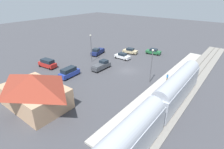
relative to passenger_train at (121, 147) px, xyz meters
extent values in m
plane|color=#424247|center=(14.00, -22.89, -2.86)|extent=(200.00, 200.00, 0.00)
cube|color=gray|center=(0.00, -22.89, -2.77)|extent=(4.80, 70.00, 0.18)
cube|color=#59544C|center=(-0.72, -22.89, -2.62)|extent=(0.10, 70.00, 0.12)
cube|color=#59544C|center=(0.72, -22.89, -2.62)|extent=(0.10, 70.00, 0.12)
cube|color=#B7B2A8|center=(4.00, -22.89, -2.71)|extent=(3.20, 46.00, 0.30)
cube|color=#ADB2BC|center=(0.00, -17.04, -0.71)|extent=(2.90, 16.24, 3.70)
cube|color=#19389E|center=(1.46, -17.04, -1.01)|extent=(0.04, 14.94, 0.36)
cylinder|color=#ADB2BC|center=(0.00, -17.04, 1.04)|extent=(2.75, 15.59, 2.76)
cube|color=#19389E|center=(1.46, 0.00, -1.01)|extent=(0.04, 14.94, 0.36)
cylinder|color=#ADB2BC|center=(0.00, 0.00, 1.04)|extent=(2.75, 15.59, 2.76)
cube|color=tan|center=(18.00, -0.89, -1.08)|extent=(11.00, 7.08, 3.55)
pyramid|color=maroon|center=(18.00, -0.89, 1.86)|extent=(11.80, 7.88, 2.33)
cube|color=#4C3323|center=(18.00, -4.46, -1.81)|extent=(1.10, 0.08, 2.10)
cylinder|color=brown|center=(3.90, -22.67, -2.13)|extent=(0.22, 0.22, 0.85)
cylinder|color=#2D72B7|center=(3.90, -22.67, -1.40)|extent=(0.36, 0.36, 0.62)
sphere|color=tan|center=(3.90, -22.67, -0.97)|extent=(0.24, 0.24, 0.24)
cube|color=navy|center=(28.12, -27.70, -2.02)|extent=(3.07, 5.69, 0.92)
cube|color=#19232D|center=(27.90, -26.70, -1.14)|extent=(2.06, 2.06, 0.84)
cylinder|color=black|center=(26.81, -25.79, -2.48)|extent=(0.22, 0.76, 0.76)
cylinder|color=black|center=(28.49, -25.42, -2.48)|extent=(0.22, 0.76, 0.76)
cylinder|color=black|center=(27.74, -29.98, -2.48)|extent=(0.22, 0.76, 0.76)
cylinder|color=black|center=(29.42, -29.62, -2.48)|extent=(0.22, 0.76, 0.76)
cube|color=navy|center=(28.32, -28.62, -1.46)|extent=(2.46, 3.30, 0.20)
cube|color=#C6B284|center=(20.67, -34.56, -2.14)|extent=(4.72, 2.49, 0.76)
cube|color=#19232D|center=(20.67, -34.56, -1.44)|extent=(2.38, 1.92, 0.64)
cylinder|color=black|center=(19.11, -35.60, -2.52)|extent=(0.22, 0.68, 0.68)
cylinder|color=black|center=(18.87, -34.02, -2.52)|extent=(0.22, 0.68, 0.68)
cylinder|color=black|center=(22.47, -35.10, -2.52)|extent=(0.22, 0.68, 0.68)
cylinder|color=black|center=(22.23, -33.51, -2.52)|extent=(0.22, 0.68, 0.68)
cube|color=#47494F|center=(19.64, -19.46, -2.02)|extent=(2.01, 5.42, 0.92)
cube|color=#19232D|center=(19.63, -20.48, -1.14)|extent=(1.74, 1.74, 0.84)
cylinder|color=black|center=(20.48, -21.62, -2.48)|extent=(0.22, 0.76, 0.76)
cylinder|color=black|center=(18.76, -21.60, -2.48)|extent=(0.22, 0.76, 0.76)
cylinder|color=black|center=(20.52, -17.32, -2.48)|extent=(0.22, 0.76, 0.76)
cylinder|color=black|center=(18.80, -17.30, -2.48)|extent=(0.22, 0.76, 0.76)
cube|color=#47494F|center=(19.65, -18.51, -1.46)|extent=(1.89, 2.99, 0.20)
cube|color=#283D9E|center=(22.52, -11.78, -2.02)|extent=(2.25, 5.01, 1.00)
cube|color=#19232D|center=(22.51, -11.63, -1.08)|extent=(1.92, 3.53, 0.88)
cylinder|color=black|center=(23.49, -13.62, -2.52)|extent=(0.22, 0.68, 0.68)
cylinder|color=black|center=(21.78, -13.73, -2.52)|extent=(0.22, 0.68, 0.68)
cylinder|color=black|center=(23.27, -9.83, -2.52)|extent=(0.22, 0.68, 0.68)
cylinder|color=black|center=(21.55, -9.93, -2.52)|extent=(0.22, 0.68, 0.68)
cube|color=white|center=(19.78, -29.01, -2.14)|extent=(4.51, 1.85, 0.76)
cube|color=#19232D|center=(19.78, -29.01, -1.44)|extent=(2.17, 1.63, 0.64)
cylinder|color=black|center=(21.48, -28.22, -2.52)|extent=(0.22, 0.68, 0.68)
cylinder|color=black|center=(21.48, -29.82, -2.52)|extent=(0.22, 0.68, 0.68)
cylinder|color=black|center=(18.08, -28.21, -2.52)|extent=(0.22, 0.68, 0.68)
cylinder|color=black|center=(18.08, -29.81, -2.52)|extent=(0.22, 0.68, 0.68)
cube|color=red|center=(31.30, -12.03, -2.02)|extent=(5.06, 2.40, 1.00)
cube|color=#19232D|center=(31.15, -12.04, -1.08)|extent=(3.57, 2.03, 0.88)
cylinder|color=black|center=(33.11, -11.00, -2.52)|extent=(0.22, 0.68, 0.68)
cylinder|color=black|center=(33.27, -12.71, -2.52)|extent=(0.22, 0.68, 0.68)
cylinder|color=black|center=(29.33, -11.34, -2.52)|extent=(0.22, 0.68, 0.68)
cylinder|color=black|center=(29.49, -13.06, -2.52)|extent=(0.22, 0.68, 0.68)
cube|color=#236638|center=(14.66, -38.47, -2.14)|extent=(4.74, 2.54, 0.76)
cube|color=#19232D|center=(14.66, -38.47, -1.44)|extent=(2.39, 1.94, 0.64)
cylinder|color=black|center=(13.11, -39.53, -2.52)|extent=(0.22, 0.68, 0.68)
cylinder|color=black|center=(12.86, -37.95, -2.52)|extent=(0.22, 0.68, 0.68)
cylinder|color=black|center=(16.47, -38.99, -2.52)|extent=(0.22, 0.68, 0.68)
cylinder|color=black|center=(16.21, -37.41, -2.52)|extent=(0.22, 0.68, 0.68)
cylinder|color=#515156|center=(6.80, -20.52, 0.61)|extent=(0.16, 0.16, 6.93)
sphere|color=#EAE5C6|center=(6.80, -20.52, 4.25)|extent=(0.44, 0.44, 0.44)
cylinder|color=#515156|center=(25.32, -22.02, 0.70)|extent=(0.16, 0.16, 7.12)
sphere|color=#EAE5C6|center=(25.32, -22.02, 4.44)|extent=(0.44, 0.44, 0.44)
camera|label=1|loc=(-7.56, 11.40, 14.73)|focal=28.56mm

